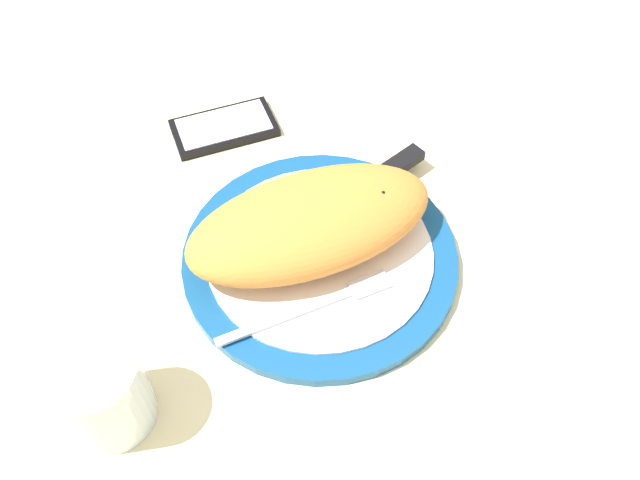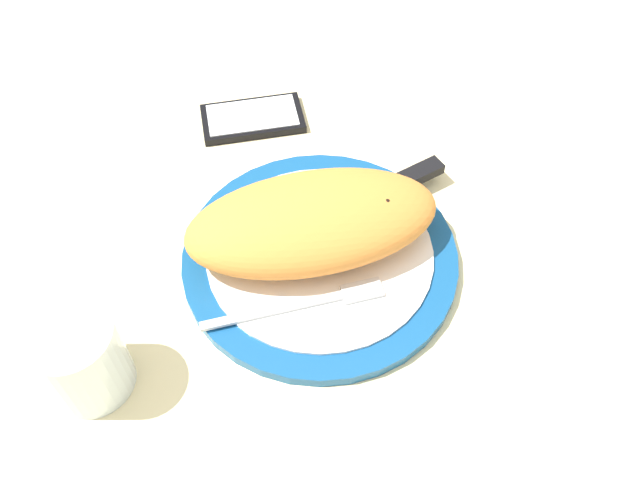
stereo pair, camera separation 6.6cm
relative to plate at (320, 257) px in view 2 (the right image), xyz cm
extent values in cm
cube|color=beige|center=(0.00, 0.00, -2.27)|extent=(150.00, 150.00, 3.00)
cylinder|color=navy|center=(0.00, 0.00, -0.11)|extent=(28.45, 28.45, 1.33)
cylinder|color=white|center=(0.00, 0.00, 0.71)|extent=(23.33, 23.33, 0.30)
ellipsoid|color=orange|center=(-0.76, 1.26, 4.23)|extent=(27.71, 17.76, 6.73)
ellipsoid|color=black|center=(-5.54, -0.25, 6.85)|extent=(2.08, 1.90, 0.72)
ellipsoid|color=black|center=(6.08, 1.91, 6.61)|extent=(2.45, 2.31, 0.73)
cube|color=silver|center=(-4.56, -7.17, 1.06)|extent=(13.75, 4.42, 0.40)
cube|color=silver|center=(4.14, -4.89, 1.06)|extent=(4.43, 3.14, 0.40)
cube|color=silver|center=(-0.58, 3.24, 1.06)|extent=(12.15, 8.32, 0.40)
cube|color=black|center=(9.27, 9.29, 1.46)|extent=(9.43, 6.86, 1.20)
cube|color=black|center=(-8.32, 21.26, -0.27)|extent=(13.41, 8.90, 1.00)
cube|color=white|center=(-8.32, 21.26, 0.31)|extent=(11.76, 7.64, 0.16)
cylinder|color=silver|center=(-20.77, -13.54, 3.62)|extent=(7.65, 7.65, 8.78)
cylinder|color=silver|center=(-20.77, -13.54, 2.01)|extent=(7.04, 7.04, 5.17)
camera|label=1|loc=(-6.62, -39.85, 55.71)|focal=37.31mm
camera|label=2|loc=(0.00, -40.39, 55.71)|focal=37.31mm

